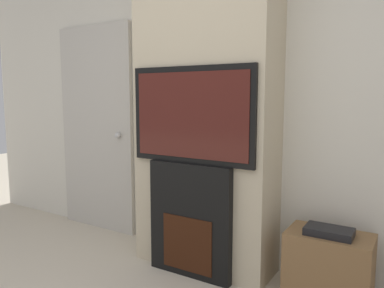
# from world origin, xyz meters

# --- Properties ---
(wall_back) EXTENTS (6.00, 0.06, 2.70)m
(wall_back) POSITION_xyz_m (0.00, 2.03, 1.35)
(wall_back) COLOR silver
(wall_back) RESTS_ON ground_plane
(chimney_breast) EXTENTS (1.11, 0.40, 2.70)m
(chimney_breast) POSITION_xyz_m (0.00, 1.80, 1.35)
(chimney_breast) COLOR beige
(chimney_breast) RESTS_ON ground_plane
(fireplace) EXTENTS (0.68, 0.15, 0.87)m
(fireplace) POSITION_xyz_m (0.00, 1.59, 0.43)
(fireplace) COLOR black
(fireplace) RESTS_ON ground_plane
(television) EXTENTS (1.02, 0.07, 0.71)m
(television) POSITION_xyz_m (0.00, 1.59, 1.23)
(television) COLOR black
(television) RESTS_ON fireplace
(media_stand) EXTENTS (0.54, 0.33, 0.52)m
(media_stand) POSITION_xyz_m (0.97, 1.74, 0.24)
(media_stand) COLOR brown
(media_stand) RESTS_ON ground_plane
(entry_door) EXTENTS (0.94, 0.09, 2.06)m
(entry_door) POSITION_xyz_m (-1.38, 1.97, 1.03)
(entry_door) COLOR #BCB7AD
(entry_door) RESTS_ON ground_plane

